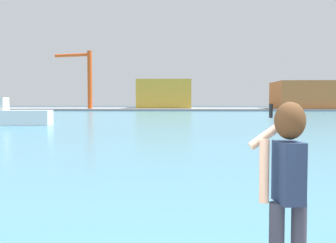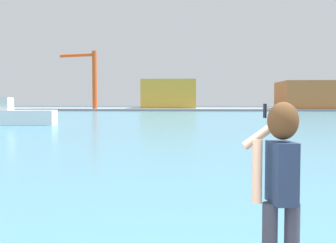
{
  "view_description": "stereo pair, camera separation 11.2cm",
  "coord_description": "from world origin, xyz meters",
  "px_view_note": "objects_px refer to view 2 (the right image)",
  "views": [
    {
      "loc": [
        0.1,
        -2.75,
        2.33
      ],
      "look_at": [
        -0.35,
        6.21,
        1.86
      ],
      "focal_mm": 43.84,
      "sensor_mm": 36.0,
      "label": 1
    },
    {
      "loc": [
        0.21,
        -2.74,
        2.33
      ],
      "look_at": [
        -0.35,
        6.21,
        1.86
      ],
      "focal_mm": 43.84,
      "sensor_mm": 36.0,
      "label": 2
    }
  ],
  "objects_px": {
    "person_photographer": "(280,176)",
    "port_crane": "(90,74)",
    "warehouse_left": "(170,94)",
    "boat_moored": "(4,115)",
    "warehouse_right": "(316,95)"
  },
  "relations": [
    {
      "from": "port_crane",
      "to": "warehouse_left",
      "type": "bearing_deg",
      "value": 26.2
    },
    {
      "from": "boat_moored",
      "to": "warehouse_right",
      "type": "height_order",
      "value": "warehouse_right"
    },
    {
      "from": "boat_moored",
      "to": "warehouse_left",
      "type": "height_order",
      "value": "warehouse_left"
    },
    {
      "from": "boat_moored",
      "to": "warehouse_right",
      "type": "bearing_deg",
      "value": 46.81
    },
    {
      "from": "person_photographer",
      "to": "boat_moored",
      "type": "height_order",
      "value": "boat_moored"
    },
    {
      "from": "person_photographer",
      "to": "warehouse_right",
      "type": "distance_m",
      "value": 93.03
    },
    {
      "from": "warehouse_right",
      "to": "boat_moored",
      "type": "bearing_deg",
      "value": -128.5
    },
    {
      "from": "warehouse_left",
      "to": "port_crane",
      "type": "distance_m",
      "value": 19.33
    },
    {
      "from": "person_photographer",
      "to": "port_crane",
      "type": "bearing_deg",
      "value": 6.53
    },
    {
      "from": "person_photographer",
      "to": "port_crane",
      "type": "height_order",
      "value": "port_crane"
    },
    {
      "from": "warehouse_left",
      "to": "warehouse_right",
      "type": "relative_size",
      "value": 0.8
    },
    {
      "from": "person_photographer",
      "to": "warehouse_left",
      "type": "distance_m",
      "value": 93.23
    },
    {
      "from": "warehouse_left",
      "to": "port_crane",
      "type": "relative_size",
      "value": 1.0
    },
    {
      "from": "person_photographer",
      "to": "port_crane",
      "type": "xyz_separation_m",
      "value": [
        -23.33,
        84.66,
        6.47
      ]
    },
    {
      "from": "person_photographer",
      "to": "port_crane",
      "type": "distance_m",
      "value": 88.06
    }
  ]
}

